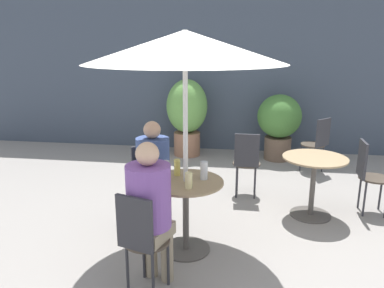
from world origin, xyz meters
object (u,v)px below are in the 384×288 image
object	(u,v)px
cafe_table_near	(186,202)
potted_plant_0	(187,112)
umbrella	(185,47)
bistro_chair_3	(368,171)
beer_glass_2	(166,171)
bistro_chair_1	(141,236)
seated_person_0	(154,166)
cafe_table_far	(314,174)
bistro_chair_0	(148,177)
beer_glass_3	(189,180)
bistro_chair_2	(318,140)
beer_glass_0	(204,170)
seated_person_1	(150,204)
beer_glass_1	(177,167)
potted_plant_1	(279,122)
bistro_chair_4	(247,159)

from	to	relation	value
cafe_table_near	potted_plant_0	distance (m)	3.27
potted_plant_0	umbrella	xyz separation A→B (m)	(0.51, -3.22, 1.13)
bistro_chair_3	beer_glass_2	distance (m)	2.45
bistro_chair_1	potted_plant_0	world-z (taller)	potted_plant_0
seated_person_0	potted_plant_0	bearing A→B (deg)	49.28
cafe_table_far	beer_glass_2	bearing A→B (deg)	-146.57
cafe_table_far	bistro_chair_0	size ratio (longest dim) A/B	0.83
cafe_table_far	beer_glass_3	distance (m)	1.72
bistro_chair_2	beer_glass_0	distance (m)	2.88
bistro_chair_2	umbrella	xyz separation A→B (m)	(-1.63, -2.53, 1.39)
bistro_chair_0	umbrella	distance (m)	1.58
cafe_table_far	beer_glass_2	xyz separation A→B (m)	(-1.50, -0.99, 0.30)
seated_person_0	seated_person_1	xyz separation A→B (m)	(0.23, -1.05, 0.03)
seated_person_1	beer_glass_1	distance (m)	0.74
cafe_table_near	beer_glass_0	distance (m)	0.35
bistro_chair_2	bistro_chair_3	size ratio (longest dim) A/B	1.00
bistro_chair_0	beer_glass_0	world-z (taller)	beer_glass_0
cafe_table_far	umbrella	xyz separation A→B (m)	(-1.32, -0.96, 1.40)
bistro_chair_3	potted_plant_1	bearing A→B (deg)	25.11
bistro_chair_1	beer_glass_1	size ratio (longest dim) A/B	5.44
cafe_table_far	beer_glass_1	world-z (taller)	beer_glass_1
bistro_chair_3	beer_glass_3	distance (m)	2.32
bistro_chair_1	beer_glass_0	xyz separation A→B (m)	(0.39, 0.80, 0.28)
beer_glass_0	umbrella	distance (m)	1.13
cafe_table_far	beer_glass_2	distance (m)	1.82
beer_glass_2	cafe_table_near	bearing A→B (deg)	8.14
beer_glass_1	cafe_table_far	bearing A→B (deg)	29.85
cafe_table_near	potted_plant_1	xyz separation A→B (m)	(1.09, 3.19, 0.16)
bistro_chair_3	beer_glass_1	world-z (taller)	beer_glass_1
cafe_table_far	bistro_chair_1	xyz separation A→B (m)	(-1.55, -1.69, 0.01)
beer_glass_3	bistro_chair_1	bearing A→B (deg)	-117.08
cafe_table_far	potted_plant_1	bearing A→B (deg)	95.86
seated_person_0	cafe_table_near	bearing A→B (deg)	-90.00
bistro_chair_3	beer_glass_2	size ratio (longest dim) A/B	4.46
beer_glass_0	potted_plant_0	bearing A→B (deg)	102.06
cafe_table_near	seated_person_1	xyz separation A→B (m)	(-0.19, -0.59, 0.22)
beer_glass_2	potted_plant_0	bearing A→B (deg)	95.81
cafe_table_near	beer_glass_0	bearing A→B (deg)	23.98
potted_plant_0	umbrella	size ratio (longest dim) A/B	0.66
beer_glass_1	beer_glass_2	bearing A→B (deg)	-112.69
bistro_chair_3	beer_glass_1	bearing A→B (deg)	117.95
bistro_chair_4	potted_plant_0	world-z (taller)	potted_plant_0
beer_glass_1	umbrella	size ratio (longest dim) A/B	0.08
beer_glass_0	potted_plant_1	xyz separation A→B (m)	(0.93, 3.11, -0.13)
beer_glass_1	potted_plant_0	xyz separation A→B (m)	(-0.40, 3.07, -0.01)
bistro_chair_4	potted_plant_0	distance (m)	2.13
cafe_table_near	beer_glass_2	size ratio (longest dim) A/B	3.65
bistro_chair_2	beer_glass_1	world-z (taller)	beer_glass_1
beer_glass_1	beer_glass_2	xyz separation A→B (m)	(-0.07, -0.17, 0.02)
cafe_table_near	cafe_table_far	distance (m)	1.63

